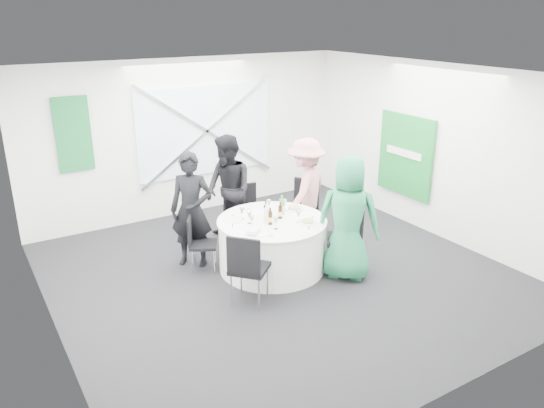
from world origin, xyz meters
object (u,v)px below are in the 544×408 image
person_woman_pink (306,190)px  person_man_back (228,191)px  chair_front_left (247,264)px  clear_water_bottle (267,216)px  chair_back (247,209)px  person_woman_green (348,218)px  person_man_back_left (191,210)px  chair_back_left (198,240)px  green_water_bottle (282,207)px  chair_front_right (351,233)px  chair_back_right (304,205)px  banquet_table (272,244)px

person_woman_pink → person_man_back: bearing=-57.7°
chair_front_left → clear_water_bottle: bearing=-88.2°
chair_back → person_woman_green: bearing=-62.8°
person_man_back_left → person_woman_green: bearing=-2.3°
person_woman_pink → clear_water_bottle: (-1.16, -0.72, 0.03)m
chair_back → chair_back_left: (-1.12, -0.58, -0.07)m
chair_front_left → person_man_back_left: size_ratio=0.58×
person_woman_pink → green_water_bottle: person_woman_pink is taller
chair_back_left → chair_front_left: chair_front_left is taller
chair_front_left → chair_front_right: bearing=-130.2°
chair_back_left → person_man_back: size_ratio=0.47×
chair_front_right → chair_back: bearing=-121.1°
person_man_back → person_woman_green: (0.85, -1.92, 0.00)m
chair_front_right → green_water_bottle: size_ratio=3.53×
chair_back_left → chair_front_right: 2.17m
green_water_bottle → clear_water_bottle: green_water_bottle is taller
person_man_back_left → person_man_back: bearing=67.2°
chair_back_right → green_water_bottle: bearing=-87.8°
banquet_table → person_woman_green: 1.18m
person_man_back_left → person_woman_pink: bearing=36.2°
chair_front_left → person_man_back: person_man_back is taller
chair_back_right → person_woman_green: (-0.26, -1.42, 0.30)m
chair_front_left → clear_water_bottle: 0.96m
chair_back_right → person_woman_pink: 0.27m
chair_front_left → person_woman_pink: (1.83, 1.35, 0.26)m
person_man_back_left → chair_back_right: bearing=37.5°
person_man_back → banquet_table: bearing=0.0°
chair_front_right → person_woman_green: person_woman_green is taller
green_water_bottle → chair_back: bearing=92.9°
chair_front_left → green_water_bottle: bearing=-93.1°
chair_back_left → person_woman_pink: size_ratio=0.49×
person_man_back → green_water_bottle: 1.11m
clear_water_bottle → person_woman_green: bearing=-36.1°
green_water_bottle → banquet_table: bearing=-154.4°
banquet_table → green_water_bottle: (0.24, 0.11, 0.49)m
banquet_table → chair_back_left: 1.06m
chair_back_right → person_woman_green: bearing=-43.7°
chair_back → clear_water_bottle: 1.26m
person_man_back_left → person_woman_pink: 1.93m
person_woman_green → person_woman_pink: bearing=-56.2°
chair_back_left → person_woman_pink: 1.99m
banquet_table → chair_front_left: bearing=-138.4°
chair_back → chair_back_right: 0.92m
chair_back_left → person_woman_pink: (1.95, 0.12, 0.36)m
chair_back_left → green_water_bottle: size_ratio=2.81×
chair_back → chair_front_left: (-1.00, -1.80, 0.03)m
chair_front_left → green_water_bottle: green_water_bottle is taller
banquet_table → person_woman_pink: person_woman_pink is taller
person_woman_pink → chair_back_left: bearing=-28.0°
chair_back_left → person_man_back_left: person_man_back_left is taller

